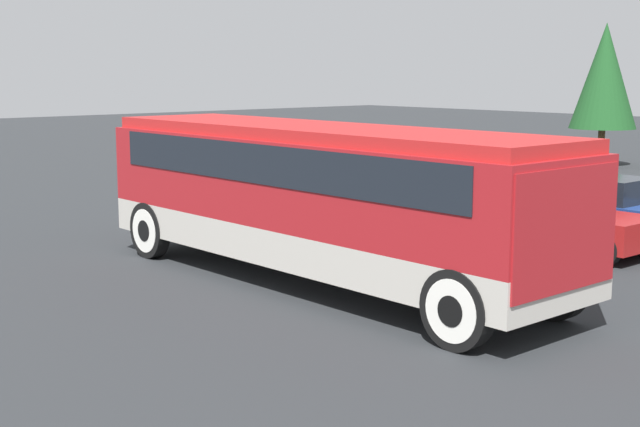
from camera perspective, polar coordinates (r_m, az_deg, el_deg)
The scene contains 5 objects.
ground_plane at distance 16.64m, azimuth 0.00°, elevation -4.48°, with size 120.00×120.00×0.00m, color #26282B.
tour_bus at distance 16.24m, azimuth 0.22°, elevation 1.59°, with size 10.48×2.68×2.93m.
parked_car_near at distance 22.31m, azimuth 17.51°, elevation 0.44°, with size 4.41×1.79×1.42m.
parked_car_far at distance 20.34m, azimuth 14.81°, elevation -0.26°, with size 4.27×1.81×1.41m.
tree_center at distance 38.57m, azimuth 17.75°, elevation 8.37°, with size 2.70×2.70×5.83m.
Camera 1 is at (12.16, -10.66, 3.93)m, focal length 50.00 mm.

